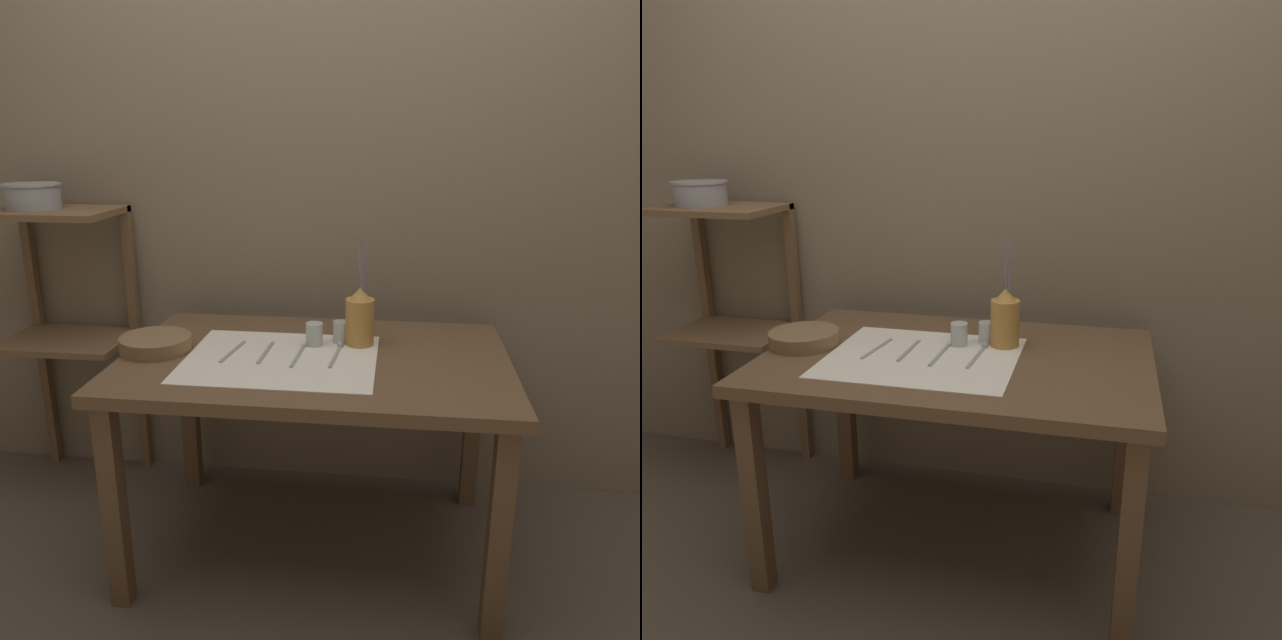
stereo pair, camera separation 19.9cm
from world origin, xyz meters
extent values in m
plane|color=brown|center=(0.00, 0.00, 0.00)|extent=(12.00, 12.00, 0.00)
cube|color=#7A6B56|center=(0.00, 0.52, 1.20)|extent=(7.00, 0.06, 2.40)
cube|color=brown|center=(0.00, 0.00, 0.71)|extent=(1.25, 0.82, 0.04)
cube|color=brown|center=(-0.56, -0.35, 0.34)|extent=(0.06, 0.06, 0.69)
cube|color=brown|center=(0.56, -0.35, 0.34)|extent=(0.06, 0.06, 0.69)
cube|color=brown|center=(-0.56, 0.35, 0.34)|extent=(0.06, 0.06, 0.69)
cube|color=brown|center=(0.56, 0.35, 0.34)|extent=(0.06, 0.06, 0.69)
cube|color=brown|center=(-1.03, 0.30, 1.14)|extent=(0.46, 0.34, 0.02)
cube|color=brown|center=(-1.03, 0.30, 0.63)|extent=(0.46, 0.34, 0.02)
cube|color=brown|center=(-1.24, 0.45, 0.57)|extent=(0.04, 0.04, 1.15)
cube|color=brown|center=(-0.81, 0.45, 0.57)|extent=(0.04, 0.04, 1.15)
cube|color=silver|center=(-0.10, -0.05, 0.73)|extent=(0.61, 0.51, 0.00)
cylinder|color=#B7843D|center=(0.14, 0.12, 0.81)|extent=(0.10, 0.10, 0.16)
cone|color=#B7843D|center=(0.14, 0.12, 0.91)|extent=(0.07, 0.07, 0.04)
cylinder|color=slate|center=(0.13, 0.11, 1.02)|extent=(0.02, 0.02, 0.19)
cylinder|color=slate|center=(0.15, 0.12, 0.99)|extent=(0.01, 0.02, 0.13)
cylinder|color=slate|center=(0.15, 0.12, 1.01)|extent=(0.02, 0.01, 0.16)
cylinder|color=slate|center=(0.14, 0.11, 0.99)|extent=(0.02, 0.02, 0.12)
cylinder|color=brown|center=(-0.53, -0.02, 0.75)|extent=(0.24, 0.24, 0.05)
cylinder|color=#B7C1BC|center=(-0.01, 0.09, 0.77)|extent=(0.06, 0.06, 0.08)
cylinder|color=#B7C1BC|center=(0.07, 0.13, 0.77)|extent=(0.05, 0.05, 0.07)
cube|color=#939399|center=(-0.27, -0.01, 0.73)|extent=(0.04, 0.21, 0.00)
cube|color=#939399|center=(-0.16, -0.01, 0.73)|extent=(0.02, 0.21, 0.00)
cube|color=#939399|center=(-0.05, -0.03, 0.73)|extent=(0.02, 0.21, 0.00)
cube|color=#939399|center=(0.07, -0.02, 0.73)|extent=(0.03, 0.21, 0.00)
sphere|color=#939399|center=(0.08, 0.09, 0.74)|extent=(0.02, 0.02, 0.02)
cylinder|color=#939399|center=(-1.10, 0.30, 1.19)|extent=(0.20, 0.20, 0.09)
cylinder|color=#939399|center=(-1.10, 0.30, 1.24)|extent=(0.21, 0.21, 0.01)
camera|label=1|loc=(0.26, -1.89, 1.43)|focal=35.00mm
camera|label=2|loc=(0.45, -1.85, 1.43)|focal=35.00mm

